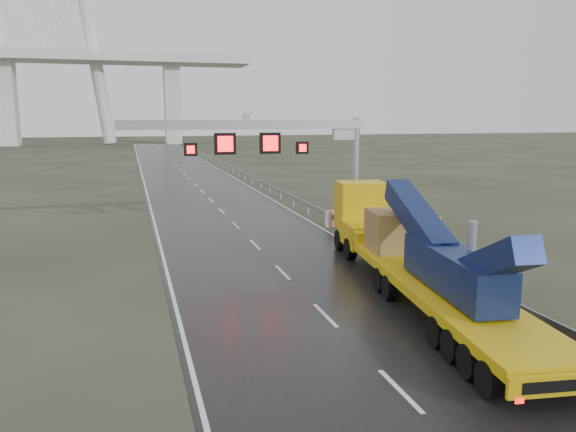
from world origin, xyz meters
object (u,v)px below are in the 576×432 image
object	(u,v)px
heavy_haul_truck	(403,245)
sign_gantry	(281,144)
striped_barrier	(330,219)
exit_sign_pair	(429,228)

from	to	relation	value
heavy_haul_truck	sign_gantry	bearing A→B (deg)	109.94
heavy_haul_truck	striped_barrier	bearing A→B (deg)	91.15
sign_gantry	heavy_haul_truck	size ratio (longest dim) A/B	0.77
exit_sign_pair	striped_barrier	distance (m)	9.31
heavy_haul_truck	exit_sign_pair	bearing A→B (deg)	55.94
sign_gantry	heavy_haul_truck	xyz separation A→B (m)	(2.50, -11.11, -3.86)
exit_sign_pair	sign_gantry	bearing A→B (deg)	149.99
exit_sign_pair	striped_barrier	xyz separation A→B (m)	(-2.12, 9.02, -0.98)
sign_gantry	striped_barrier	distance (m)	6.67
sign_gantry	exit_sign_pair	world-z (taller)	sign_gantry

